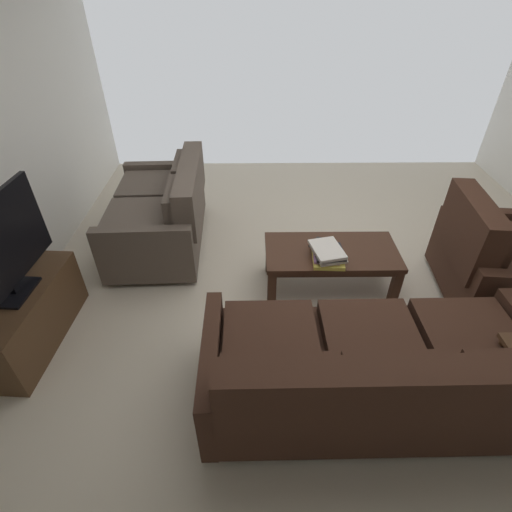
{
  "coord_description": "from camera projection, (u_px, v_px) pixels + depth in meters",
  "views": [
    {
      "loc": [
        0.67,
        2.52,
        2.34
      ],
      "look_at": [
        0.65,
        0.41,
        0.73
      ],
      "focal_mm": 27.1,
      "sensor_mm": 36.0,
      "label": 1
    }
  ],
  "objects": [
    {
      "name": "ground_plane",
      "position": [
        328.0,
        293.0,
        3.43
      ],
      "size": [
        5.31,
        5.54,
        0.01
      ],
      "primitive_type": "cube",
      "color": "beige"
    },
    {
      "name": "sofa_main",
      "position": [
        375.0,
        374.0,
        2.34
      ],
      "size": [
        2.09,
        0.93,
        0.81
      ],
      "color": "black",
      "rests_on": "ground"
    },
    {
      "name": "loveseat_near",
      "position": [
        163.0,
        213.0,
        3.81
      ],
      "size": [
        0.91,
        1.43,
        0.86
      ],
      "color": "black",
      "rests_on": "ground"
    },
    {
      "name": "coffee_table",
      "position": [
        331.0,
        256.0,
        3.29
      ],
      "size": [
        1.12,
        0.55,
        0.41
      ],
      "color": "#3D2316",
      "rests_on": "ground"
    },
    {
      "name": "tv_stand",
      "position": [
        29.0,
        317.0,
        2.86
      ],
      "size": [
        0.43,
        1.03,
        0.48
      ],
      "color": "#4C331E",
      "rests_on": "ground"
    },
    {
      "name": "armchair_side",
      "position": [
        492.0,
        261.0,
        3.17
      ],
      "size": [
        0.9,
        1.05,
        0.93
      ],
      "color": "black",
      "rests_on": "ground"
    },
    {
      "name": "book_stack",
      "position": [
        328.0,
        254.0,
        3.11
      ],
      "size": [
        0.3,
        0.34,
        0.11
      ],
      "color": "#E0CC4C",
      "rests_on": "coffee_table"
    },
    {
      "name": "tv_remote",
      "position": [
        315.0,
        242.0,
        3.32
      ],
      "size": [
        0.13,
        0.16,
        0.02
      ],
      "color": "black",
      "rests_on": "coffee_table"
    }
  ]
}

